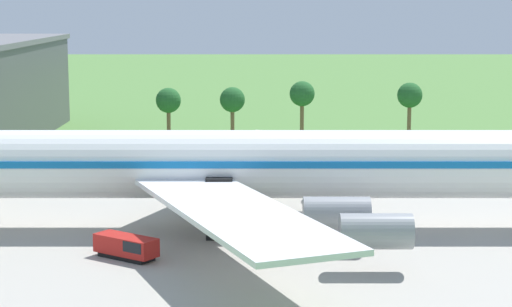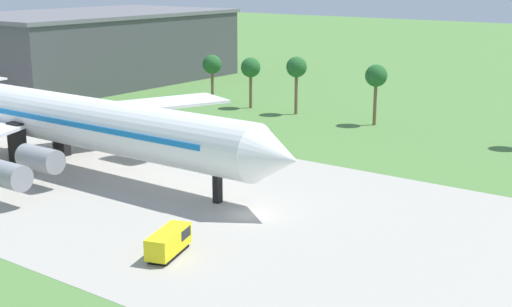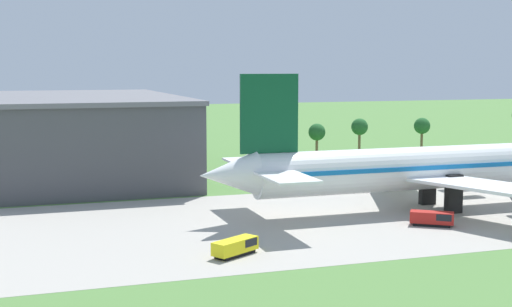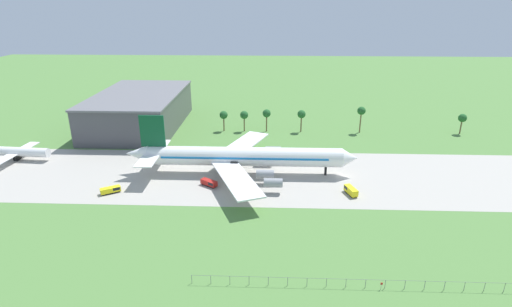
{
  "view_description": "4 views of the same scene",
  "coord_description": "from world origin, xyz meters",
  "views": [
    {
      "loc": [
        -32.44,
        -83.6,
        21.2
      ],
      "look_at": [
        -32.51,
        1.3,
        7.32
      ],
      "focal_mm": 65.0,
      "sensor_mm": 36.0,
      "label": 1
    },
    {
      "loc": [
        41.84,
        -55.48,
        24.36
      ],
      "look_at": [
        -0.11,
        1.3,
        6.32
      ],
      "focal_mm": 50.0,
      "sensor_mm": 36.0,
      "label": 2
    },
    {
      "loc": [
        -95.25,
        -89.89,
        21.31
      ],
      "look_at": [
        -64.91,
        1.3,
        9.49
      ],
      "focal_mm": 50.0,
      "sensor_mm": 36.0,
      "label": 3
    },
    {
      "loc": [
        -23.92,
        -122.4,
        55.78
      ],
      "look_at": [
        -28.89,
        5.0,
        6.0
      ],
      "focal_mm": 28.0,
      "sensor_mm": 36.0,
      "label": 4
    }
  ],
  "objects": [
    {
      "name": "jet_airliner",
      "position": [
        -33.85,
        1.3,
        6.25
      ],
      "size": [
        77.8,
        60.02,
        20.27
      ],
      "color": "white",
      "rests_on": "ground_plane"
    },
    {
      "name": "terminal_building",
      "position": [
        -84.23,
        53.09,
        7.84
      ],
      "size": [
        36.72,
        61.2,
        15.66
      ],
      "color": "#47474C",
      "rests_on": "ground_plane"
    },
    {
      "name": "palm_tree_row",
      "position": [
        -7.02,
        47.98,
        7.86
      ],
      "size": [
        107.93,
        3.6,
        11.75
      ],
      "color": "brown",
      "rests_on": "ground_plane"
    },
    {
      "name": "ground_plane",
      "position": [
        0.0,
        0.0,
        0.0
      ],
      "size": [
        600.0,
        600.0,
        0.0
      ],
      "primitive_type": "plane",
      "color": "#517F3D"
    },
    {
      "name": "catering_van",
      "position": [
        0.61,
        -12.55,
        1.24
      ],
      "size": [
        3.62,
        5.94,
        2.29
      ],
      "color": "black",
      "rests_on": "ground_plane"
    },
    {
      "name": "taxiway_strip",
      "position": [
        0.0,
        0.0,
        0.01
      ],
      "size": [
        320.0,
        44.0,
        0.02
      ],
      "color": "#A8A399",
      "rests_on": "ground_plane"
    }
  ]
}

